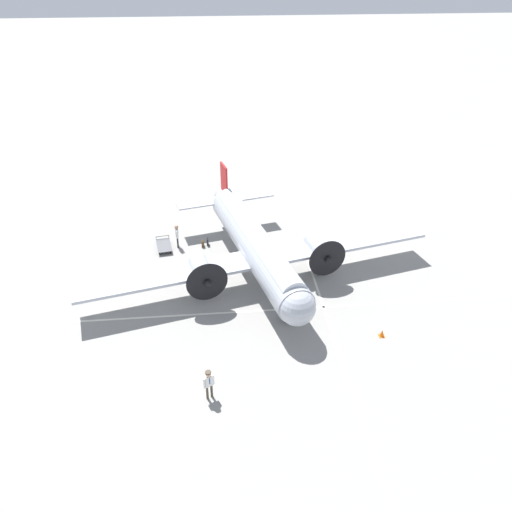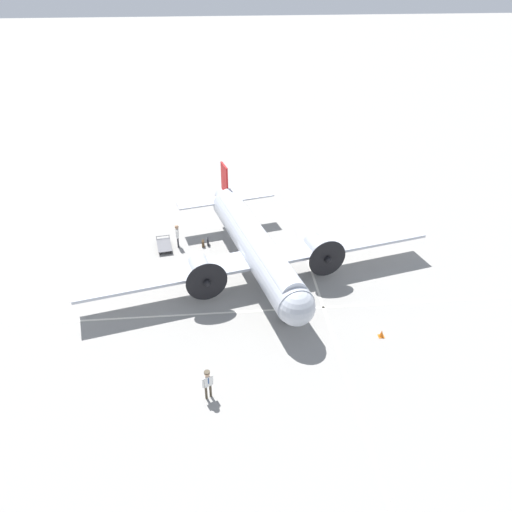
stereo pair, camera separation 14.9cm
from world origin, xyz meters
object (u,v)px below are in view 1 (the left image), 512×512
object	(u,v)px
passenger_boarding	(177,234)
suitcase_upright_spare	(203,244)
airliner_main	(258,248)
traffic_cone	(382,333)
crew_foreground	(209,382)
suitcase_near_door	(208,241)
baggage_cart	(164,245)

from	to	relation	value
passenger_boarding	suitcase_upright_spare	distance (m)	2.11
suitcase_upright_spare	airliner_main	bearing A→B (deg)	40.09
suitcase_upright_spare	traffic_cone	distance (m)	15.56
crew_foreground	suitcase_upright_spare	bearing A→B (deg)	-116.69
airliner_main	suitcase_upright_spare	xyz separation A→B (m)	(-4.53, -3.81, -2.13)
crew_foreground	traffic_cone	bearing A→B (deg)	172.49
suitcase_near_door	passenger_boarding	bearing A→B (deg)	-87.71
traffic_cone	airliner_main	bearing A→B (deg)	-135.67
crew_foreground	baggage_cart	bearing A→B (deg)	-105.71
suitcase_near_door	baggage_cart	bearing A→B (deg)	-85.89
baggage_cart	suitcase_upright_spare	bearing A→B (deg)	81.16
airliner_main	crew_foreground	distance (m)	11.32
crew_foreground	traffic_cone	distance (m)	10.97
airliner_main	traffic_cone	world-z (taller)	airliner_main
baggage_cart	airliner_main	bearing A→B (deg)	47.02
suitcase_upright_spare	traffic_cone	bearing A→B (deg)	42.71
airliner_main	baggage_cart	xyz separation A→B (m)	(-4.51, -6.77, -2.10)
suitcase_upright_spare	passenger_boarding	bearing A→B (deg)	-93.64
suitcase_near_door	baggage_cart	xyz separation A→B (m)	(0.24, -3.33, -0.02)
suitcase_near_door	suitcase_upright_spare	world-z (taller)	suitcase_near_door
baggage_cart	traffic_cone	size ratio (longest dim) A/B	4.84
crew_foreground	suitcase_near_door	size ratio (longest dim) A/B	2.90
suitcase_upright_spare	baggage_cart	distance (m)	2.96
passenger_boarding	traffic_cone	bearing A→B (deg)	42.48
suitcase_upright_spare	baggage_cart	world-z (taller)	baggage_cart
crew_foreground	suitcase_upright_spare	world-z (taller)	crew_foreground
airliner_main	suitcase_upright_spare	distance (m)	6.29
crew_foreground	suitcase_upright_spare	xyz separation A→B (m)	(-15.22, -0.30, -0.90)
passenger_boarding	baggage_cart	xyz separation A→B (m)	(0.15, -1.06, -0.88)
passenger_boarding	suitcase_near_door	bearing A→B (deg)	87.61
airliner_main	passenger_boarding	world-z (taller)	airliner_main
crew_foreground	traffic_cone	size ratio (longest dim) A/B	3.94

